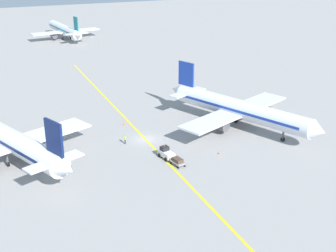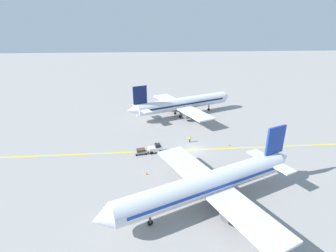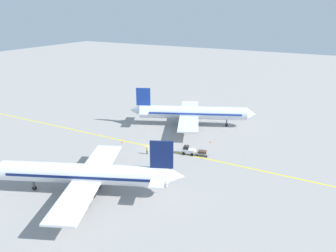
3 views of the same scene
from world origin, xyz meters
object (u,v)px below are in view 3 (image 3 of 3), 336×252
(baggage_cart_trailing, at_px, (202,153))
(ground_crew_worker, at_px, (147,150))
(airplane_adjacent_stand, at_px, (191,113))
(baggage_tug_white, at_px, (188,150))
(traffic_cone_near_nose, at_px, (122,142))
(traffic_cone_mid_apron, at_px, (211,141))
(airplane_at_gate, at_px, (86,174))

(baggage_cart_trailing, bearing_deg, ground_crew_worker, 114.25)
(airplane_adjacent_stand, relative_size, baggage_tug_white, 10.40)
(ground_crew_worker, bearing_deg, airplane_adjacent_stand, -1.57)
(baggage_tug_white, bearing_deg, baggage_cart_trailing, -78.07)
(airplane_adjacent_stand, xyz_separation_m, traffic_cone_near_nose, (-20.07, 9.43, -3.43))
(baggage_tug_white, height_order, traffic_cone_mid_apron, baggage_tug_white)
(traffic_cone_near_nose, height_order, traffic_cone_mid_apron, same)
(airplane_at_gate, height_order, airplane_adjacent_stand, same)
(airplane_at_gate, bearing_deg, traffic_cone_mid_apron, -18.55)
(ground_crew_worker, height_order, traffic_cone_near_nose, ground_crew_worker)
(ground_crew_worker, relative_size, traffic_cone_near_nose, 3.05)
(traffic_cone_mid_apron, bearing_deg, traffic_cone_near_nose, 119.50)
(traffic_cone_near_nose, bearing_deg, airplane_adjacent_stand, -25.17)
(baggage_tug_white, xyz_separation_m, baggage_cart_trailing, (0.68, -3.23, -0.14))
(airplane_at_gate, relative_size, baggage_cart_trailing, 11.93)
(ground_crew_worker, relative_size, traffic_cone_mid_apron, 3.05)
(airplane_at_gate, height_order, traffic_cone_near_nose, airplane_at_gate)
(airplane_at_gate, height_order, baggage_tug_white, airplane_at_gate)
(ground_crew_worker, bearing_deg, traffic_cone_mid_apron, -37.57)
(airplane_at_gate, relative_size, ground_crew_worker, 20.12)
(airplane_adjacent_stand, height_order, baggage_cart_trailing, airplane_adjacent_stand)
(airplane_adjacent_stand, xyz_separation_m, baggage_cart_trailing, (-17.49, -10.89, -2.95))
(airplane_adjacent_stand, bearing_deg, baggage_cart_trailing, -148.09)
(airplane_at_gate, distance_m, baggage_tug_white, 25.57)
(baggage_cart_trailing, xyz_separation_m, traffic_cone_near_nose, (-2.58, 20.32, -0.49))
(ground_crew_worker, xyz_separation_m, traffic_cone_near_nose, (2.61, 8.81, -0.63))
(baggage_tug_white, distance_m, traffic_cone_mid_apron, 9.19)
(baggage_cart_trailing, bearing_deg, airplane_at_gate, 153.59)
(ground_crew_worker, bearing_deg, baggage_tug_white, -61.47)
(baggage_cart_trailing, distance_m, traffic_cone_near_nose, 20.49)
(airplane_adjacent_stand, height_order, ground_crew_worker, airplane_adjacent_stand)
(airplane_at_gate, relative_size, baggage_tug_white, 10.41)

